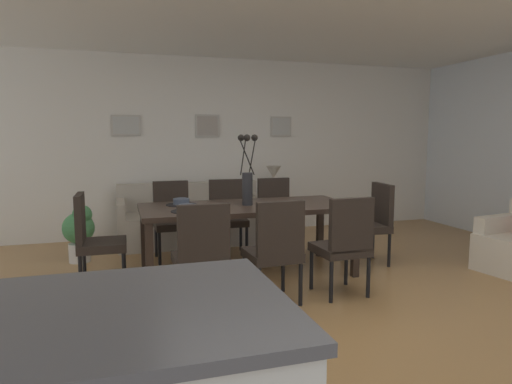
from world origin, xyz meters
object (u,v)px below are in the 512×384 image
(centerpiece_vase, at_px, (247,178))
(bowl_near_left, at_px, (187,207))
(dining_chair_far_left, at_px, (275,247))
(side_table, at_px, (273,218))
(dining_chair_far_right, at_px, (227,213))
(dining_chair_head_west, at_px, (94,236))
(dining_chair_near_right, at_px, (173,216))
(sofa, at_px, (192,222))
(framed_picture_center, at_px, (207,126))
(framed_picture_right, at_px, (281,126))
(dining_chair_head_east, at_px, (373,219))
(dining_chair_mid_left, at_px, (344,241))
(potted_plant, at_px, (79,230))
(table_lamp, at_px, (274,175))
(framed_picture_left, at_px, (126,125))
(dining_chair_near_left, at_px, (202,251))
(dining_chair_mid_right, at_px, (276,211))
(bowl_near_right, at_px, (181,201))
(dining_table, at_px, (247,211))

(centerpiece_vase, distance_m, bowl_near_left, 0.74)
(dining_chair_far_left, bearing_deg, side_table, 71.01)
(dining_chair_far_right, relative_size, side_table, 1.77)
(dining_chair_far_right, height_order, dining_chair_head_west, same)
(dining_chair_near_right, distance_m, sofa, 0.88)
(dining_chair_head_west, bearing_deg, framed_picture_center, 54.52)
(dining_chair_far_left, xyz_separation_m, framed_picture_right, (1.17, 3.04, 1.10))
(dining_chair_head_east, xyz_separation_m, sofa, (-1.81, 1.67, -0.23))
(framed_picture_center, bearing_deg, dining_chair_head_east, -55.34)
(dining_chair_head_east, relative_size, sofa, 0.46)
(dining_chair_head_west, bearing_deg, dining_chair_mid_left, -22.21)
(potted_plant, bearing_deg, dining_chair_mid_left, -38.83)
(table_lamp, xyz_separation_m, framed_picture_left, (-2.04, 0.44, 0.72))
(dining_chair_near_left, xyz_separation_m, bowl_near_left, (-0.01, 0.66, 0.27))
(dining_chair_head_west, bearing_deg, sofa, 54.03)
(framed_picture_center, bearing_deg, framed_picture_right, 0.00)
(dining_chair_mid_right, relative_size, side_table, 1.77)
(potted_plant, bearing_deg, dining_chair_head_west, -78.45)
(dining_chair_near_left, xyz_separation_m, potted_plant, (-1.09, 1.90, -0.14))
(dining_chair_mid_right, distance_m, table_lamp, 0.93)
(dining_chair_near_right, height_order, bowl_near_right, dining_chair_near_right)
(dining_table, distance_m, bowl_near_left, 0.70)
(dining_chair_head_west, height_order, side_table, dining_chair_head_west)
(bowl_near_left, bearing_deg, framed_picture_left, 101.93)
(dining_chair_near_right, relative_size, dining_chair_head_east, 1.00)
(framed_picture_center, bearing_deg, potted_plant, -147.46)
(dining_chair_far_left, xyz_separation_m, sofa, (-0.31, 2.55, -0.23))
(framed_picture_center, bearing_deg, side_table, -26.54)
(dining_chair_near_left, xyz_separation_m, dining_chair_head_west, (-0.88, 0.86, 0.00))
(dining_chair_far_right, height_order, framed_picture_left, framed_picture_left)
(side_table, relative_size, framed_picture_center, 1.46)
(dining_chair_far_left, height_order, framed_picture_center, framed_picture_center)
(dining_chair_near_right, relative_size, bowl_near_right, 5.41)
(dining_table, distance_m, dining_chair_head_east, 1.50)
(dining_chair_near_left, xyz_separation_m, dining_chair_mid_right, (1.28, 1.75, 0.00))
(dining_chair_head_west, distance_m, framed_picture_left, 2.44)
(dining_chair_far_left, relative_size, bowl_near_left, 5.41)
(dining_chair_near_right, xyz_separation_m, dining_chair_far_left, (0.67, -1.79, 0.00))
(dining_chair_near_right, relative_size, sofa, 0.46)
(dining_chair_mid_right, bearing_deg, dining_chair_far_right, 179.08)
(dining_chair_near_left, height_order, dining_chair_head_west, same)
(framed_picture_right, xyz_separation_m, potted_plant, (-2.89, -1.11, -1.24))
(dining_table, xyz_separation_m, dining_chair_near_left, (-0.65, -0.88, -0.16))
(dining_chair_mid_left, distance_m, sofa, 2.74)
(sofa, relative_size, framed_picture_right, 6.02)
(dining_table, relative_size, side_table, 4.23)
(sofa, distance_m, framed_picture_left, 1.64)
(dining_chair_near_right, distance_m, bowl_near_right, 0.71)
(table_lamp, bearing_deg, framed_picture_center, 153.46)
(dining_chair_mid_left, bearing_deg, dining_chair_head_east, 46.51)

